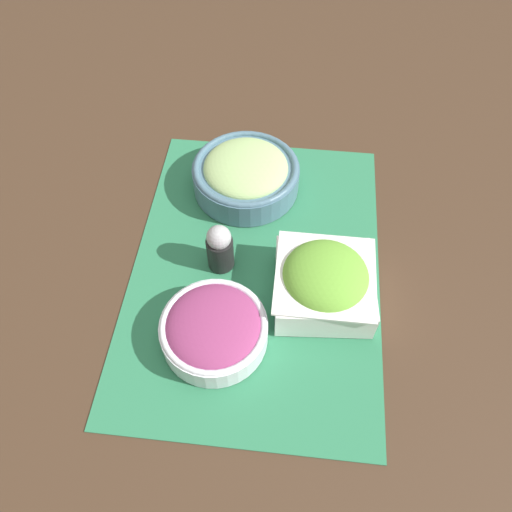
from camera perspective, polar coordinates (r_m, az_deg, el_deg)
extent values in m
plane|color=#422D1E|center=(0.84, 0.00, -1.33)|extent=(3.00, 3.00, 0.00)
cube|color=#2D7A51|center=(0.84, 0.00, -1.25)|extent=(0.59, 0.41, 0.00)
cube|color=white|center=(0.79, 7.70, -3.41)|extent=(0.16, 0.16, 0.06)
cube|color=white|center=(0.76, 7.95, -2.19)|extent=(0.15, 0.15, 0.00)
ellipsoid|color=#6BAD38|center=(0.77, 7.94, -2.28)|extent=(0.13, 0.13, 0.06)
cylinder|color=slate|center=(0.93, -1.16, 8.96)|extent=(0.20, 0.20, 0.05)
torus|color=slate|center=(0.92, -1.18, 10.05)|extent=(0.19, 0.19, 0.01)
ellipsoid|color=#A8CC7F|center=(0.92, -1.18, 10.05)|extent=(0.15, 0.15, 0.04)
cylinder|color=silver|center=(0.76, -4.79, -8.62)|extent=(0.16, 0.16, 0.04)
torus|color=silver|center=(0.74, -4.90, -7.89)|extent=(0.16, 0.16, 0.01)
ellipsoid|color=#93386B|center=(0.74, -4.90, -7.89)|extent=(0.14, 0.14, 0.04)
cylinder|color=black|center=(0.82, -4.07, 0.60)|extent=(0.04, 0.04, 0.06)
sphere|color=#B2B2B7|center=(0.79, -4.24, 2.34)|extent=(0.04, 0.04, 0.04)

